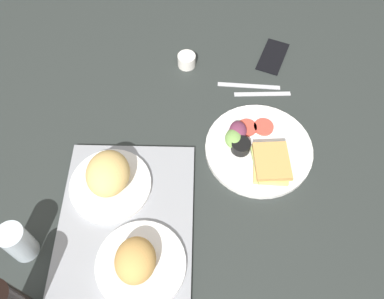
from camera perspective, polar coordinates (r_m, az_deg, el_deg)
The scene contains 10 objects.
ground_plane at distance 112.65cm, azimuth 1.48°, elevation -2.38°, with size 190.00×150.00×3.00cm, color #282D2B.
serving_tray at distance 104.31cm, azimuth -9.18°, elevation -10.31°, with size 45.00×33.00×1.60cm, color gray.
bread_plate_near at distance 96.85cm, azimuth -7.52°, elevation -15.28°, with size 21.05×21.05×8.73cm.
bread_plate_far at distance 105.14cm, azimuth -11.48°, elevation -3.83°, with size 20.92×20.92×9.98cm.
plate_with_salad at distance 113.10cm, azimuth 9.12°, elevation 0.01°, with size 29.47×29.47×5.40cm.
drinking_glass at distance 104.27cm, azimuth -23.01°, elevation -11.78°, with size 6.26×6.26×11.44cm, color silver.
espresso_cup at distance 131.27cm, azimuth -0.75°, elevation 12.28°, with size 5.60×5.60×4.00cm, color silver.
fork at distance 126.49cm, azimuth 9.76°, elevation 7.64°, with size 17.00×1.40×0.50cm, color #B7B7BC.
knife at distance 127.90cm, azimuth 7.90°, elevation 8.78°, with size 19.00×1.40×0.50cm, color #B7B7BC.
cell_phone at distance 137.24cm, azimuth 11.17°, elevation 12.62°, with size 14.40×7.20×0.80cm, color black.
Camera 1 is at (-54.58, 0.50, 97.05)cm, focal length 38.38 mm.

